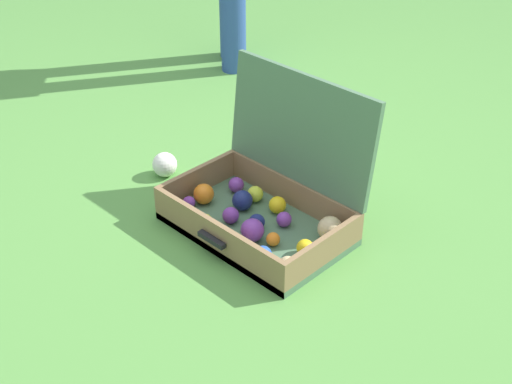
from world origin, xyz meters
name	(u,v)px	position (x,y,z in m)	size (l,w,h in m)	color
ground_plane	(228,232)	(0.00, 0.00, 0.00)	(16.00, 16.00, 0.00)	#569342
open_suitcase	(268,199)	(0.07, 0.12, 0.11)	(0.59, 0.44, 0.49)	#4C7051
stray_ball_on_grass	(165,165)	(-0.43, 0.08, 0.05)	(0.09, 0.09, 0.09)	white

